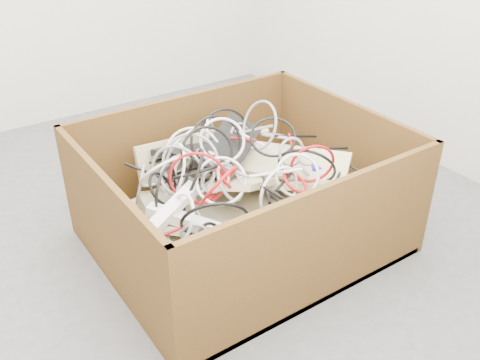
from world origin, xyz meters
TOP-DOWN VIEW (x-y plane):
  - ground at (0.00, 0.00)m, footprint 3.00×3.00m
  - cardboard_box at (0.18, -0.27)m, footprint 1.19×0.99m
  - keyboard_pile at (0.22, -0.23)m, footprint 0.92×0.86m
  - mice_scatter at (0.25, -0.34)m, footprint 0.69×0.78m
  - power_strip_left at (-0.18, -0.37)m, footprint 0.27×0.14m
  - power_strip_right at (-0.16, -0.40)m, footprint 0.22×0.24m
  - vga_plug at (0.49, -0.40)m, footprint 0.06×0.06m
  - cable_tangle at (0.08, -0.27)m, footprint 1.01×0.85m

SIDE VIEW (x-z plane):
  - ground at x=0.00m, z-range 0.00..0.00m
  - cardboard_box at x=0.18m, z-range -0.13..0.40m
  - keyboard_pile at x=0.22m, z-range 0.13..0.44m
  - power_strip_right at x=-0.16m, z-range 0.28..0.37m
  - vga_plug at x=0.49m, z-range 0.32..0.35m
  - mice_scatter at x=0.25m, z-range 0.27..0.43m
  - power_strip_left at x=-0.18m, z-range 0.31..0.42m
  - cable_tangle at x=0.08m, z-range 0.19..0.61m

